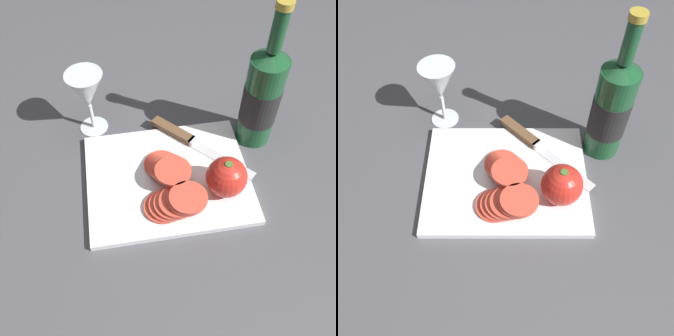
# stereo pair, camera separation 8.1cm
# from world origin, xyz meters

# --- Properties ---
(ground_plane) EXTENTS (3.00, 3.00, 0.00)m
(ground_plane) POSITION_xyz_m (0.00, 0.00, 0.00)
(ground_plane) COLOR #4C4C51
(cutting_board) EXTENTS (0.34, 0.28, 0.01)m
(cutting_board) POSITION_xyz_m (0.02, -0.03, 0.01)
(cutting_board) COLOR white
(cutting_board) RESTS_ON ground_plane
(wine_bottle) EXTENTS (0.08, 0.08, 0.34)m
(wine_bottle) POSITION_xyz_m (-0.19, -0.12, 0.12)
(wine_bottle) COLOR #194C28
(wine_bottle) RESTS_ON ground_plane
(wine_glass) EXTENTS (0.08, 0.08, 0.16)m
(wine_glass) POSITION_xyz_m (0.17, -0.21, 0.11)
(wine_glass) COLOR silver
(wine_glass) RESTS_ON ground_plane
(whole_tomato) EXTENTS (0.08, 0.08, 0.08)m
(whole_tomato) POSITION_xyz_m (-0.09, 0.02, 0.06)
(whole_tomato) COLOR red
(whole_tomato) RESTS_ON cutting_board
(knife) EXTENTS (0.20, 0.21, 0.01)m
(knife) POSITION_xyz_m (-0.03, -0.13, 0.02)
(knife) COLOR silver
(knife) RESTS_ON cutting_board
(tomato_slice_stack_near) EXTENTS (0.09, 0.12, 0.04)m
(tomato_slice_stack_near) POSITION_xyz_m (0.02, -0.04, 0.04)
(tomato_slice_stack_near) COLOR #DB4C38
(tomato_slice_stack_near) RESTS_ON cutting_board
(tomato_slice_stack_far) EXTENTS (0.12, 0.08, 0.04)m
(tomato_slice_stack_far) POSITION_xyz_m (0.02, 0.05, 0.04)
(tomato_slice_stack_far) COLOR #DB4C38
(tomato_slice_stack_far) RESTS_ON cutting_board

